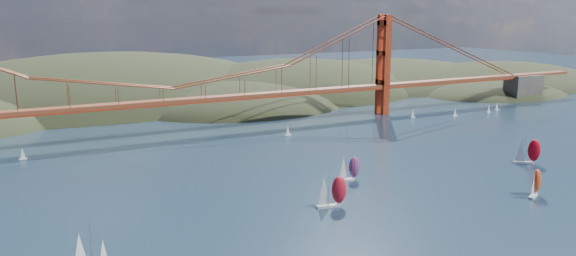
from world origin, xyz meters
The scene contains 12 objects.
headlands centered at (44.95, 278.29, -12.46)m, with size 725.00×225.00×96.00m.
bridge centered at (-1.75, 180.00, 32.23)m, with size 552.00×12.00×55.00m.
racer_0 centered at (12.82, 61.27, 4.99)m, with size 9.42×5.06×10.56m.
racer_1 centered at (74.43, 40.37, 4.43)m, with size 8.35×6.08×9.38m.
racer_2 centered at (104.18, 68.22, 5.10)m, with size 9.39×7.78×10.79m.
racer_rwb centered at (32.18, 81.25, 4.39)m, with size 8.20×3.62×9.30m.
distant_boat_3 centered at (-65.26, 163.22, 2.41)m, with size 3.00×2.00×4.70m.
distant_boat_4 centered at (127.25, 161.83, 2.41)m, with size 3.00×2.00×4.70m.
distant_boat_5 centered at (150.70, 154.34, 2.41)m, with size 3.00×2.00×4.70m.
distant_boat_6 centered at (175.89, 154.02, 2.41)m, with size 3.00×2.00×4.70m.
distant_boat_7 centered at (186.35, 157.73, 2.41)m, with size 3.00×2.00×4.70m.
distant_boat_8 centered at (46.37, 153.42, 2.41)m, with size 3.00×2.00×4.70m.
Camera 1 is at (-71.05, -72.62, 56.81)m, focal length 35.00 mm.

